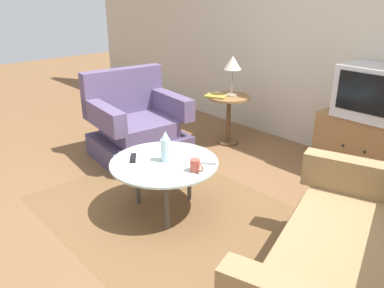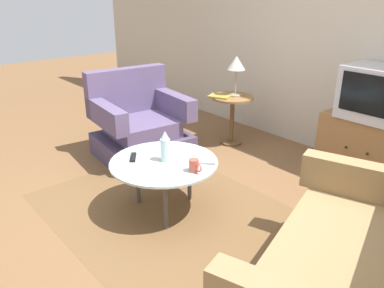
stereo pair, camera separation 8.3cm
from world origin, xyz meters
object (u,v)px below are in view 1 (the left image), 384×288
(tv_stand, at_px, (363,146))
(mug, at_px, (195,166))
(coffee_table, at_px, (164,165))
(tv_remote_silver, at_px, (206,162))
(armchair, at_px, (137,127))
(side_table, at_px, (229,110))
(book, at_px, (216,96))
(couch, at_px, (357,273))
(television, at_px, (373,92))
(table_lamp, at_px, (233,65))
(tv_remote_dark, at_px, (133,158))
(vase, at_px, (166,147))

(tv_stand, bearing_deg, mug, -104.19)
(mug, bearing_deg, tv_stand, 75.81)
(coffee_table, height_order, tv_remote_silver, tv_remote_silver)
(tv_stand, relative_size, tv_remote_silver, 5.71)
(armchair, bearing_deg, side_table, 162.65)
(tv_stand, bearing_deg, book, -161.16)
(couch, xyz_separation_m, television, (-0.82, 1.80, 0.54))
(tv_stand, bearing_deg, table_lamp, -166.47)
(couch, distance_m, tv_remote_silver, 1.34)
(mug, distance_m, tv_remote_silver, 0.17)
(television, relative_size, tv_remote_dark, 3.80)
(tv_stand, xyz_separation_m, television, (0.00, 0.00, 0.54))
(mug, xyz_separation_m, book, (-1.06, 1.31, 0.09))
(armchair, relative_size, television, 1.74)
(couch, relative_size, coffee_table, 1.98)
(tv_remote_dark, distance_m, book, 1.63)
(side_table, bearing_deg, mug, -55.65)
(side_table, relative_size, vase, 2.27)
(tv_stand, xyz_separation_m, tv_remote_dark, (-0.96, -2.04, 0.17))
(tv_stand, bearing_deg, side_table, -165.51)
(coffee_table, xyz_separation_m, book, (-0.76, 1.37, 0.17))
(coffee_table, height_order, television, television)
(mug, bearing_deg, tv_remote_silver, 105.88)
(vase, bearing_deg, tv_remote_dark, -140.22)
(book, bearing_deg, tv_remote_silver, -72.90)
(coffee_table, xyz_separation_m, side_table, (-0.69, 1.51, -0.00))
(tv_remote_dark, relative_size, book, 0.54)
(book, bearing_deg, armchair, -137.97)
(tv_stand, height_order, tv_remote_dark, tv_stand)
(tv_stand, distance_m, tv_remote_silver, 1.75)
(side_table, xyz_separation_m, mug, (0.99, -1.45, 0.09))
(side_table, xyz_separation_m, book, (-0.07, -0.14, 0.17))
(couch, xyz_separation_m, tv_remote_dark, (-1.78, -0.24, 0.17))
(vase, relative_size, book, 0.89)
(armchair, distance_m, tv_remote_dark, 1.15)
(armchair, height_order, tv_remote_silver, armchair)
(side_table, bearing_deg, tv_remote_silver, -53.75)
(couch, bearing_deg, armchair, 63.35)
(television, distance_m, book, 1.63)
(television, relative_size, tv_remote_silver, 3.81)
(couch, bearing_deg, side_table, 40.09)
(vase, distance_m, mug, 0.31)
(television, height_order, tv_remote_dark, television)
(tv_stand, relative_size, mug, 6.92)
(coffee_table, height_order, table_lamp, table_lamp)
(armchair, bearing_deg, table_lamp, 162.84)
(coffee_table, xyz_separation_m, mug, (0.30, 0.06, 0.08))
(armchair, distance_m, side_table, 1.10)
(armchair, height_order, television, television)
(coffee_table, relative_size, table_lamp, 1.90)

